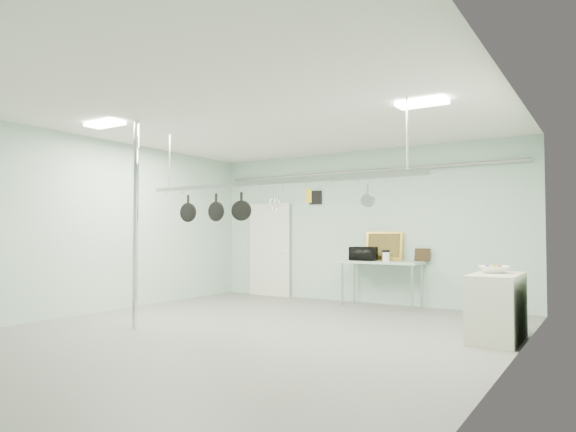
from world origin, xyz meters
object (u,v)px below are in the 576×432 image
Objects in this scene: pot_rack at (271,181)px; coffee_canister at (386,257)px; prep_table at (381,264)px; skillet_mid at (216,207)px; microwave at (363,254)px; skillet_left at (188,208)px; chrome_pole at (136,223)px; skillet_right at (241,206)px; fruit_bowl at (494,269)px; side_cabinet at (497,307)px.

pot_rack reaches higher than coffee_canister.
prep_table is 3.75m from skillet_mid.
skillet_left is at bearing 60.15° from microwave.
chrome_pole is 17.58× the size of coffee_canister.
skillet_left is at bearing 178.71° from skillet_mid.
microwave is at bearing 69.26° from skillet_mid.
prep_table is 3.78× the size of skillet_right.
fruit_bowl is 0.95× the size of skillet_right.
side_cabinet is 2.42× the size of microwave.
fruit_bowl is at bearing 23.82° from chrome_pole.
skillet_right is at bearing -8.03° from skillet_left.
fruit_bowl is (2.83, -1.97, -0.09)m from microwave.
coffee_canister is 0.43× the size of skillet_right.
skillet_right is (-3.50, -1.10, 1.42)m from side_cabinet.
chrome_pole is 4.57m from microwave.
pot_rack is (-0.40, -3.30, 1.40)m from prep_table.
pot_rack is at bearing -96.91° from prep_table.
skillet_left is (-1.66, 0.00, -0.37)m from pot_rack.
prep_table is 0.33× the size of pot_rack.
chrome_pole is 6.46× the size of microwave.
prep_table is 3.59m from skillet_right.
chrome_pole is 4.85m from prep_table.
microwave is 3.48m from skillet_mid.
skillet_mid reaches higher than prep_table.
pot_rack is 3.39m from fruit_bowl.
side_cabinet is 3.62m from pot_rack.
prep_table is 3.62× the size of skillet_left.
pot_rack is at bearing -157.21° from fruit_bowl.
chrome_pole is 4.75m from coffee_canister.
coffee_canister is (0.58, 3.11, -1.23)m from pot_rack.
fruit_bowl is 0.92× the size of skillet_mid.
skillet_right is (1.11, 0.00, 0.01)m from skillet_left.
side_cabinet is at bearing -8.89° from skillet_right.
skillet_mid is at bearing 69.19° from microwave.
skillet_right reaches higher than microwave.
microwave is 1.17× the size of skillet_right.
skillet_left reaches higher than prep_table.
side_cabinet is at bearing 22.41° from chrome_pole.
chrome_pole is at bearing -134.38° from skillet_mid.
chrome_pole reaches higher than prep_table.
pot_rack is 1.70m from skillet_left.
coffee_canister is at bearing 60.93° from skillet_mid.
microwave reaches higher than coffee_canister.
prep_table is 8.79× the size of coffee_canister.
skillet_right is (1.35, 0.90, 0.27)m from chrome_pole.
coffee_canister is 0.41× the size of skillet_left.
side_cabinet is at bearing 20.45° from pot_rack.
skillet_right is at bearing 77.65° from microwave.
coffee_canister is 3.62m from skillet_mid.
chrome_pole reaches higher than skillet_right.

